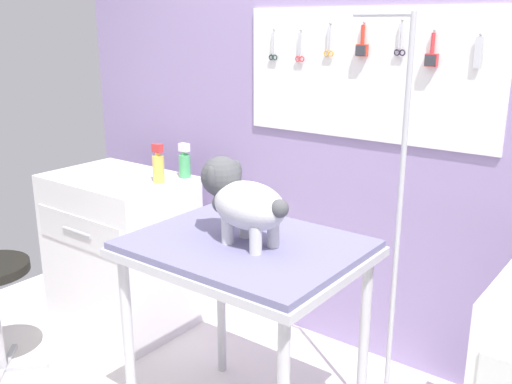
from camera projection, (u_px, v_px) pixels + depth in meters
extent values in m
cube|color=#9580B2|center=(359.00, 142.00, 2.93)|extent=(4.00, 0.06, 2.30)
cube|color=white|center=(365.00, 75.00, 2.79)|extent=(1.35, 0.02, 0.64)
cylinder|color=gray|center=(274.00, 30.00, 3.03)|extent=(0.01, 0.02, 0.01)
cube|color=silver|center=(272.00, 43.00, 3.05)|extent=(0.01, 0.00, 0.11)
cube|color=silver|center=(274.00, 43.00, 3.04)|extent=(0.01, 0.00, 0.11)
torus|color=black|center=(271.00, 57.00, 3.07)|extent=(0.03, 0.01, 0.03)
torus|color=black|center=(275.00, 58.00, 3.06)|extent=(0.03, 0.01, 0.03)
cylinder|color=gray|center=(301.00, 30.00, 2.93)|extent=(0.01, 0.02, 0.01)
cube|color=silver|center=(299.00, 44.00, 2.95)|extent=(0.01, 0.00, 0.11)
cube|color=silver|center=(301.00, 44.00, 2.94)|extent=(0.01, 0.00, 0.11)
torus|color=red|center=(298.00, 59.00, 2.97)|extent=(0.03, 0.01, 0.03)
torus|color=red|center=(302.00, 59.00, 2.96)|extent=(0.03, 0.01, 0.03)
cylinder|color=gray|center=(331.00, 24.00, 2.82)|extent=(0.01, 0.02, 0.01)
cube|color=silver|center=(328.00, 38.00, 2.84)|extent=(0.01, 0.00, 0.11)
cube|color=silver|center=(330.00, 38.00, 2.83)|extent=(0.01, 0.00, 0.11)
torus|color=orange|center=(326.00, 53.00, 2.86)|extent=(0.03, 0.01, 0.03)
torus|color=orange|center=(331.00, 54.00, 2.85)|extent=(0.03, 0.01, 0.03)
cylinder|color=gray|center=(364.00, 22.00, 2.72)|extent=(0.01, 0.02, 0.01)
cylinder|color=red|center=(363.00, 35.00, 2.72)|extent=(0.02, 0.02, 0.09)
cube|color=red|center=(362.00, 50.00, 2.75)|extent=(0.06, 0.02, 0.06)
cube|color=#333338|center=(360.00, 50.00, 2.73)|extent=(0.05, 0.01, 0.05)
cylinder|color=gray|center=(403.00, 20.00, 2.60)|extent=(0.01, 0.02, 0.01)
cube|color=silver|center=(400.00, 36.00, 2.62)|extent=(0.01, 0.00, 0.11)
cube|color=silver|center=(402.00, 36.00, 2.61)|extent=(0.01, 0.00, 0.11)
torus|color=#21182E|center=(397.00, 53.00, 2.64)|extent=(0.03, 0.01, 0.03)
torus|color=#21182E|center=(402.00, 53.00, 2.63)|extent=(0.03, 0.01, 0.03)
cylinder|color=gray|center=(435.00, 30.00, 2.53)|extent=(0.01, 0.02, 0.01)
cylinder|color=red|center=(433.00, 43.00, 2.53)|extent=(0.02, 0.02, 0.09)
cube|color=red|center=(431.00, 60.00, 2.56)|extent=(0.06, 0.02, 0.06)
cube|color=#333338|center=(430.00, 60.00, 2.54)|extent=(0.05, 0.01, 0.05)
cylinder|color=gray|center=(481.00, 34.00, 2.41)|extent=(0.01, 0.02, 0.01)
cube|color=silver|center=(478.00, 53.00, 2.43)|extent=(0.03, 0.01, 0.13)
cylinder|color=#B7B7BC|center=(129.00, 348.00, 2.42)|extent=(0.04, 0.04, 0.84)
cylinder|color=#B7B7BC|center=(221.00, 296.00, 2.88)|extent=(0.04, 0.04, 0.84)
cylinder|color=#B7B7BC|center=(364.00, 348.00, 2.42)|extent=(0.04, 0.04, 0.84)
cube|color=#B7B7BC|center=(246.00, 252.00, 2.30)|extent=(0.91, 0.72, 0.03)
cube|color=slate|center=(246.00, 245.00, 2.29)|extent=(0.88, 0.70, 0.03)
cylinder|color=#B7B7BC|center=(397.00, 243.00, 2.30)|extent=(0.02, 0.02, 1.77)
cylinder|color=#B7B7BC|center=(383.00, 14.00, 2.12)|extent=(0.24, 0.02, 0.02)
cylinder|color=silver|center=(228.00, 230.00, 2.25)|extent=(0.05, 0.05, 0.11)
cylinder|color=silver|center=(245.00, 224.00, 2.32)|extent=(0.05, 0.05, 0.11)
cylinder|color=silver|center=(256.00, 240.00, 2.15)|extent=(0.05, 0.05, 0.11)
cylinder|color=silver|center=(273.00, 233.00, 2.21)|extent=(0.05, 0.05, 0.11)
ellipsoid|color=silver|center=(249.00, 206.00, 2.21)|extent=(0.35, 0.24, 0.19)
ellipsoid|color=#4A4C4F|center=(229.00, 202.00, 2.28)|extent=(0.13, 0.16, 0.10)
sphere|color=#4A4C4F|center=(221.00, 176.00, 2.28)|extent=(0.16, 0.16, 0.16)
ellipsoid|color=silver|center=(210.00, 177.00, 2.33)|extent=(0.08, 0.07, 0.05)
sphere|color=black|center=(204.00, 176.00, 2.36)|extent=(0.02, 0.02, 0.02)
ellipsoid|color=#4A4C4F|center=(211.00, 177.00, 2.22)|extent=(0.05, 0.04, 0.09)
ellipsoid|color=#4A4C4F|center=(237.00, 171.00, 2.32)|extent=(0.05, 0.04, 0.09)
sphere|color=#4A4C4F|center=(280.00, 209.00, 2.10)|extent=(0.07, 0.07, 0.07)
cube|color=silver|center=(121.00, 250.00, 3.38)|extent=(0.80, 0.56, 0.90)
cube|color=silver|center=(78.00, 232.00, 3.11)|extent=(0.70, 0.01, 0.18)
cylinder|color=#99999E|center=(77.00, 232.00, 3.10)|extent=(0.24, 0.02, 0.02)
cube|color=#9E9EA3|center=(26.00, 368.00, 2.99)|extent=(0.18, 0.18, 0.02)
cube|color=#9E9EA3|center=(9.00, 357.00, 3.08)|extent=(0.18, 0.18, 0.02)
cylinder|color=gold|center=(158.00, 169.00, 3.11)|extent=(0.06, 0.06, 0.15)
cylinder|color=gold|center=(158.00, 154.00, 3.08)|extent=(0.03, 0.03, 0.02)
cube|color=red|center=(157.00, 148.00, 3.07)|extent=(0.06, 0.03, 0.04)
cylinder|color=#47A765|center=(185.00, 166.00, 3.21)|extent=(0.06, 0.06, 0.13)
cylinder|color=#47A765|center=(184.00, 153.00, 3.19)|extent=(0.03, 0.03, 0.02)
cube|color=silver|center=(184.00, 147.00, 3.18)|extent=(0.06, 0.04, 0.04)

